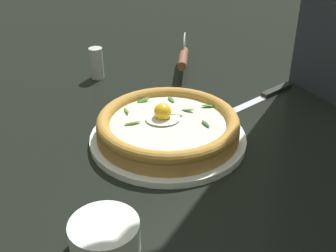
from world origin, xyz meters
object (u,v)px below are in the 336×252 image
(side_bowl, at_px, (105,236))
(pepper_shaker, at_px, (97,63))
(pizza, at_px, (168,125))
(table_knife, at_px, (267,95))
(pizza_cutter, at_px, (184,55))

(side_bowl, height_order, pepper_shaker, pepper_shaker)
(pizza, relative_size, pepper_shaker, 3.46)
(table_knife, bearing_deg, pizza_cutter, 128.93)
(side_bowl, height_order, table_knife, side_bowl)
(side_bowl, height_order, pizza_cutter, pizza_cutter)
(pizza, relative_size, table_knife, 1.23)
(side_bowl, xyz_separation_m, pepper_shaker, (0.03, 0.56, 0.02))
(pizza, distance_m, side_bowl, 0.28)
(pizza, bearing_deg, table_knife, 28.19)
(pizza_cutter, height_order, pepper_shaker, pizza_cutter)
(pizza_cutter, distance_m, table_knife, 0.24)
(pizza, distance_m, table_knife, 0.29)
(pizza, height_order, side_bowl, pizza)
(pizza_cutter, relative_size, pepper_shaker, 2.14)
(pizza, height_order, pepper_shaker, pepper_shaker)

